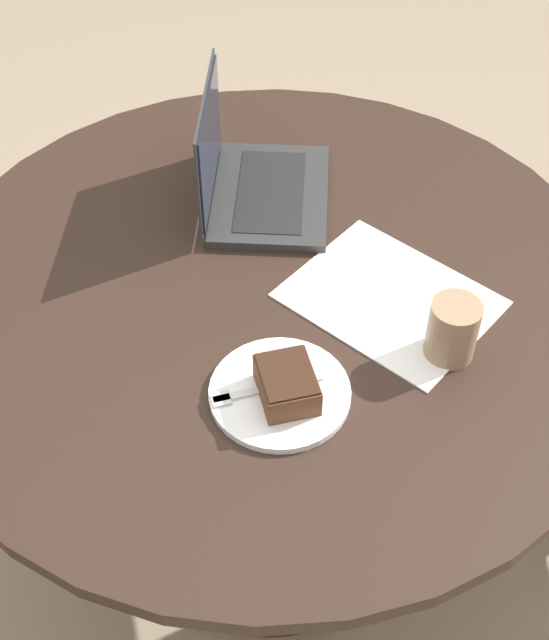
% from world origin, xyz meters
% --- Properties ---
extents(ground_plane, '(12.00, 12.00, 0.00)m').
position_xyz_m(ground_plane, '(0.00, 0.00, 0.00)').
color(ground_plane, gray).
extents(dining_table, '(1.20, 1.20, 0.77)m').
position_xyz_m(dining_table, '(0.00, 0.00, 0.60)').
color(dining_table, black).
rests_on(dining_table, ground_plane).
extents(paper_document, '(0.40, 0.37, 0.00)m').
position_xyz_m(paper_document, '(-0.10, -0.17, 0.77)').
color(paper_document, white).
rests_on(paper_document, dining_table).
extents(plate, '(0.21, 0.21, 0.01)m').
position_xyz_m(plate, '(-0.23, 0.07, 0.77)').
color(plate, white).
rests_on(plate, dining_table).
extents(cake_slice, '(0.11, 0.09, 0.05)m').
position_xyz_m(cake_slice, '(-0.24, 0.06, 0.80)').
color(cake_slice, brown).
rests_on(cake_slice, plate).
extents(fork, '(0.03, 0.17, 0.00)m').
position_xyz_m(fork, '(-0.22, 0.10, 0.78)').
color(fork, silver).
rests_on(fork, plate).
extents(coffee_glass, '(0.08, 0.08, 0.10)m').
position_xyz_m(coffee_glass, '(-0.24, -0.21, 0.82)').
color(coffee_glass, '#997556').
rests_on(coffee_glass, dining_table).
extents(laptop, '(0.36, 0.32, 0.22)m').
position_xyz_m(laptop, '(0.23, -0.05, 0.81)').
color(laptop, '#2D2D2D').
rests_on(laptop, dining_table).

